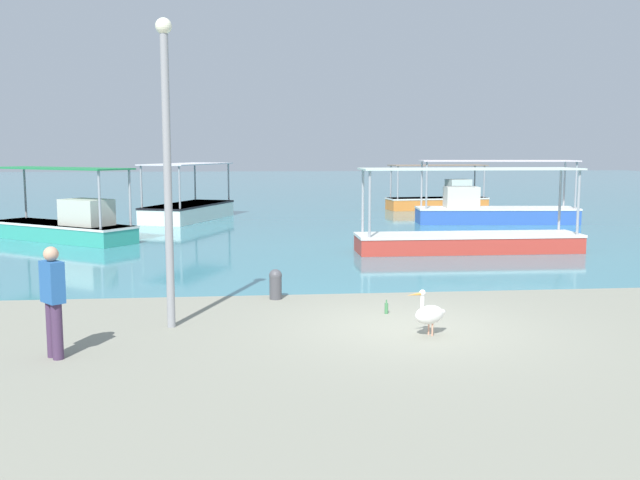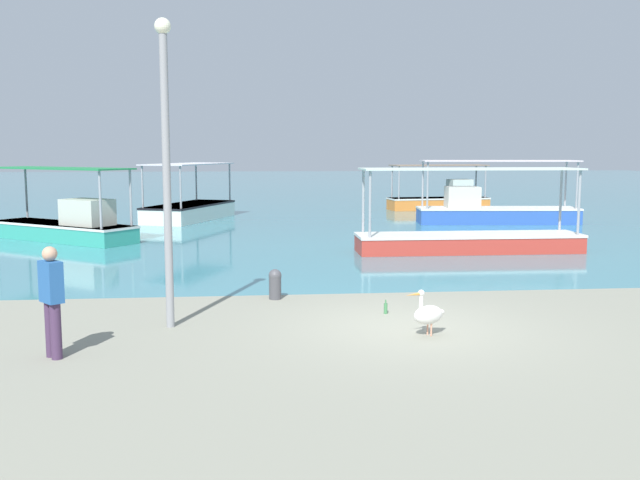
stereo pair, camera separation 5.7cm
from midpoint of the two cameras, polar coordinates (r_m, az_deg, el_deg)
name	(u,v)px [view 1 (the left image)]	position (r m, az deg, el deg)	size (l,w,h in m)	color
ground	(407,327)	(12.76, 6.82, -6.90)	(120.00, 120.00, 0.00)	gray
harbor_water	(281,187)	(60.22, -3.15, 4.25)	(110.00, 90.00, 0.00)	teal
fishing_boat_far_right	(188,208)	(32.25, -10.53, 2.51)	(3.93, 5.89, 2.51)	white
fishing_boat_near_left	(492,209)	(31.18, 13.51, 2.42)	(6.87, 2.33, 2.67)	#2E57B1
fishing_boat_center	(65,224)	(25.95, -19.75, 1.24)	(5.70, 4.82, 2.50)	teal
fishing_boat_near_right	(468,236)	(22.22, 11.69, 0.31)	(6.87, 1.66, 2.56)	#C0382D
fishing_boat_outer	(440,198)	(37.92, 9.56, 3.31)	(5.38, 2.06, 2.34)	orange
pelican	(429,314)	(12.13, 8.60, -5.85)	(0.77, 0.48, 0.80)	#E0997A
lamp_post	(167,156)	(12.55, -12.27, 6.61)	(0.28, 0.28, 5.30)	gray
mooring_bollard	(276,283)	(14.93, -3.69, -3.47)	(0.27, 0.27, 0.63)	#47474C
fisherman_standing	(53,299)	(11.34, -20.71, -4.41)	(0.42, 0.45, 1.69)	#442E4D
glass_bottle	(386,308)	(13.69, 5.21, -5.45)	(0.07, 0.07, 0.27)	#3F7F4C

